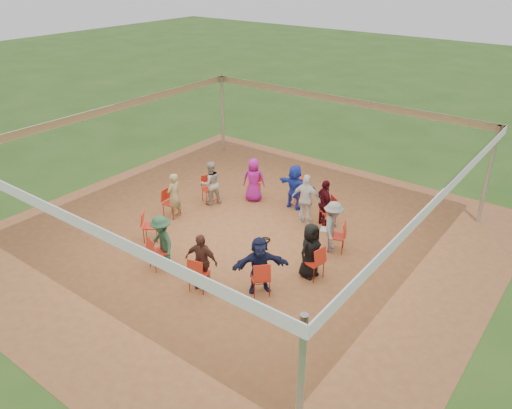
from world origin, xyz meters
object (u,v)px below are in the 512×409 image
Objects in this scene: person_seated_6 at (162,242)px; standing_person at (306,199)px; chair_5 at (171,203)px; person_seated_8 at (260,265)px; chair_1 at (328,211)px; chair_7 at (158,253)px; chair_6 at (151,226)px; chair_10 at (313,262)px; person_seated_4 at (210,183)px; chair_2 at (297,194)px; chair_9 at (261,277)px; chair_8 at (199,273)px; person_seated_1 at (325,203)px; chair_0 at (337,236)px; cable_coil at (266,240)px; person_seated_5 at (174,196)px; person_seated_7 at (201,261)px; person_seated_3 at (254,180)px; chair_3 at (254,186)px; person_seated_2 at (295,187)px; laptop at (326,228)px; chair_4 at (209,189)px; person_seated_9 at (310,251)px; person_seated_0 at (333,227)px.

person_seated_6 is 4.49m from standing_person.
person_seated_8 is (4.37, -1.39, 0.27)m from chair_5.
chair_1 is 1.00× the size of chair_7.
person_seated_6 is at bearing 21.00° from chair_6.
person_seated_4 is (-4.74, 1.55, 0.27)m from chair_10.
chair_10 is at bearing 130.91° from chair_2.
chair_9 is 0.63× the size of person_seated_4.
chair_5 and chair_8 have the same top height.
person_seated_1 reaches higher than chair_7.
chair_0 and chair_6 have the same top height.
person_seated_5 is at bearing -170.00° from cable_coil.
chair_5 reaches higher than cable_coil.
chair_2 is at bearing 81.62° from person_seated_7.
person_seated_3 is (1.31, 2.39, 0.27)m from chair_5.
chair_10 is 0.63× the size of person_seated_1.
chair_3 is 1.00× the size of chair_10.
person_seated_2 is (-0.00, -0.12, 0.27)m from chair_2.
chair_2 is 1.00× the size of chair_5.
laptop is (1.55, 0.62, 0.65)m from cable_coil.
chair_5 is at bearing 115.17° from person_seated_8.
person_seated_7 is (-1.28, -0.63, 0.27)m from chair_9.
chair_4 is 1.45m from person_seated_3.
person_seated_9 is at bearing 97.99° from chair_4.
person_seated_4 is at bearing 130.91° from person_seated_6.
standing_person is at bearing 57.47° from person_seated_8.
chair_2 is 0.63× the size of person_seated_6.
chair_7 is at bearing 114.55° from chair_0.
chair_6 is (-4.39, -2.61, 0.00)m from chair_0.
chair_0 is 1.45m from chair_10.
person_seated_2 reaches higher than chair_3.
chair_5 is 1.00× the size of chair_6.
person_seated_3 reaches higher than chair_5.
chair_6 is 4.52m from standing_person.
chair_6 is 3.90m from chair_9.
chair_1 reaches higher than laptop.
chair_3 is 5.00m from person_seated_8.
standing_person is at bearing 115.30° from chair_5.
person_seated_0 reaches higher than chair_3.
chair_6 is at bearing 65.45° from chair_2.
person_seated_7 is (0.53, -4.84, 0.00)m from person_seated_2.
person_seated_7 is at bearing 74.02° from standing_person.
cable_coil is (-0.90, -1.86, -0.43)m from chair_1.
chair_7 is at bearing 81.62° from person_seated_2.
chair_8 is at bearing 130.91° from chair_0.
chair_2 is at bearing 101.71° from cable_coil.
chair_4 is 0.63× the size of person_seated_7.
person_seated_3 is 0.94× the size of standing_person.
chair_1 is 1.00× the size of chair_2.
standing_person is at bearing 141.92° from person_seated_3.
chair_5 is 1.00× the size of chair_8.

